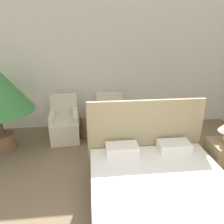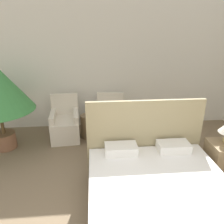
{
  "view_description": "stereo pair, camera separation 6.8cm",
  "coord_description": "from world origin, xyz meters",
  "px_view_note": "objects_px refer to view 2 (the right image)",
  "views": [
    {
      "loc": [
        -0.46,
        -0.88,
        2.27
      ],
      "look_at": [
        -0.07,
        2.78,
        0.81
      ],
      "focal_mm": 35.0,
      "sensor_mm": 36.0,
      "label": 1
    },
    {
      "loc": [
        -0.39,
        -0.89,
        2.27
      ],
      "look_at": [
        -0.07,
        2.78,
        0.81
      ],
      "focal_mm": 35.0,
      "sensor_mm": 36.0,
      "label": 2
    }
  ],
  "objects_px": {
    "bed": "(160,196)",
    "nightstand": "(222,160)",
    "armchair_near_window_right": "(110,124)",
    "side_table": "(88,126)",
    "armchair_near_window_left": "(65,126)"
  },
  "relations": [
    {
      "from": "bed",
      "to": "nightstand",
      "type": "relative_size",
      "value": 3.53
    },
    {
      "from": "bed",
      "to": "armchair_near_window_right",
      "type": "height_order",
      "value": "bed"
    },
    {
      "from": "armchair_near_window_right",
      "to": "bed",
      "type": "bearing_deg",
      "value": -71.34
    },
    {
      "from": "nightstand",
      "to": "side_table",
      "type": "relative_size",
      "value": 1.13
    },
    {
      "from": "armchair_near_window_left",
      "to": "armchair_near_window_right",
      "type": "xyz_separation_m",
      "value": [
        0.95,
        -0.0,
        0.0
      ]
    },
    {
      "from": "side_table",
      "to": "bed",
      "type": "bearing_deg",
      "value": -66.77
    },
    {
      "from": "bed",
      "to": "side_table",
      "type": "height_order",
      "value": "bed"
    },
    {
      "from": "bed",
      "to": "nightstand",
      "type": "xyz_separation_m",
      "value": [
        1.22,
        0.67,
        0.02
      ]
    },
    {
      "from": "bed",
      "to": "side_table",
      "type": "distance_m",
      "value": 2.38
    },
    {
      "from": "armchair_near_window_right",
      "to": "armchair_near_window_left",
      "type": "bearing_deg",
      "value": -173.29
    },
    {
      "from": "bed",
      "to": "side_table",
      "type": "relative_size",
      "value": 4.0
    },
    {
      "from": "armchair_near_window_left",
      "to": "nightstand",
      "type": "xyz_separation_m",
      "value": [
        2.63,
        -1.51,
        0.01
      ]
    },
    {
      "from": "armchair_near_window_right",
      "to": "nightstand",
      "type": "relative_size",
      "value": 1.57
    },
    {
      "from": "armchair_near_window_left",
      "to": "side_table",
      "type": "relative_size",
      "value": 1.78
    },
    {
      "from": "armchair_near_window_right",
      "to": "nightstand",
      "type": "height_order",
      "value": "armchair_near_window_right"
    }
  ]
}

